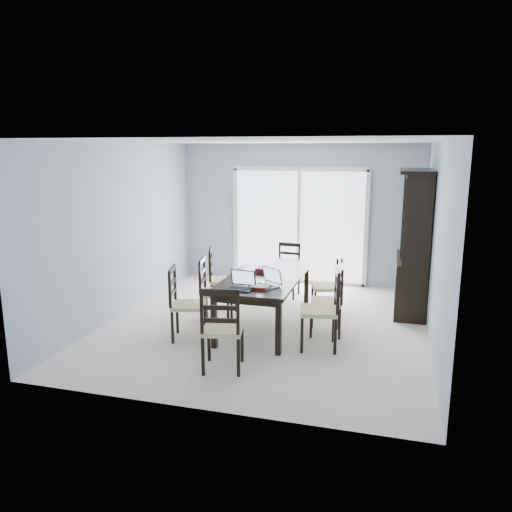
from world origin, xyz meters
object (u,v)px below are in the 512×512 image
(chair_right_near, at_px, (327,300))
(chair_end_far, at_px, (288,264))
(chair_left_mid, at_px, (210,284))
(chair_right_mid, at_px, (333,293))
(china_hutch, at_px, (414,244))
(laptop_silver, at_px, (264,282))
(dining_table, at_px, (266,280))
(game_box, at_px, (265,271))
(laptop_dark, at_px, (239,285))
(hot_tub, at_px, (292,244))
(chair_end_near, at_px, (221,320))
(chair_left_near, at_px, (181,295))
(chair_left_far, at_px, (218,272))
(cell_phone, at_px, (245,291))
(chair_right_far, at_px, (332,279))

(chair_right_near, relative_size, chair_end_far, 1.15)
(chair_left_mid, bearing_deg, chair_right_mid, 79.37)
(china_hutch, distance_m, laptop_silver, 2.66)
(dining_table, relative_size, game_box, 8.47)
(laptop_dark, relative_size, hot_tub, 0.16)
(chair_left_mid, bearing_deg, chair_end_near, 14.11)
(chair_left_near, xyz_separation_m, chair_right_near, (1.91, 0.19, 0.04))
(dining_table, xyz_separation_m, hot_tub, (-0.35, 3.57, -0.16))
(dining_table, height_order, game_box, game_box)
(chair_left_far, height_order, cell_phone, chair_left_far)
(chair_left_near, bearing_deg, chair_right_near, 80.85)
(chair_end_near, bearing_deg, chair_right_near, 33.58)
(cell_phone, xyz_separation_m, game_box, (0.01, 0.98, 0.03))
(chair_left_near, relative_size, chair_right_far, 1.07)
(chair_left_far, xyz_separation_m, cell_phone, (0.88, -1.44, 0.16))
(chair_end_near, bearing_deg, cell_phone, 76.02)
(chair_left_far, height_order, game_box, chair_left_far)
(laptop_dark, bearing_deg, chair_right_far, 61.69)
(dining_table, bearing_deg, laptop_silver, -77.82)
(dining_table, xyz_separation_m, chair_right_mid, (0.97, -0.11, -0.09))
(chair_end_far, bearing_deg, china_hutch, 174.36)
(chair_right_near, height_order, hot_tub, chair_right_near)
(hot_tub, bearing_deg, china_hutch, -44.27)
(laptop_silver, xyz_separation_m, game_box, (-0.17, 0.71, -0.03))
(china_hutch, height_order, laptop_dark, china_hutch)
(chair_left_near, bearing_deg, hot_tub, 157.36)
(china_hutch, bearing_deg, chair_end_far, 170.45)
(chair_right_mid, relative_size, cell_phone, 9.85)
(chair_left_far, distance_m, hot_tub, 3.07)
(chair_end_near, distance_m, hot_tub, 5.23)
(chair_right_near, xyz_separation_m, laptop_dark, (-1.09, -0.22, 0.17))
(china_hutch, height_order, chair_right_far, china_hutch)
(chair_right_far, bearing_deg, chair_end_near, 142.37)
(china_hutch, bearing_deg, chair_right_mid, -127.72)
(chair_left_far, relative_size, laptop_dark, 3.18)
(chair_right_far, height_order, cell_phone, chair_right_far)
(dining_table, height_order, cell_phone, cell_phone)
(dining_table, xyz_separation_m, chair_left_mid, (-0.80, -0.12, -0.08))
(chair_right_mid, xyz_separation_m, chair_right_far, (-0.12, 0.84, -0.02))
(laptop_dark, bearing_deg, cell_phone, -24.90)
(dining_table, bearing_deg, chair_end_near, -92.97)
(chair_right_far, distance_m, hot_tub, 3.08)
(cell_phone, bearing_deg, laptop_dark, 177.81)
(chair_left_near, bearing_deg, laptop_silver, 85.67)
(china_hutch, xyz_separation_m, cell_phone, (-2.07, -2.13, -0.32))
(chair_right_far, relative_size, chair_end_near, 0.91)
(china_hutch, xyz_separation_m, chair_left_near, (-2.97, -2.06, -0.47))
(chair_left_mid, relative_size, game_box, 4.30)
(chair_right_far, distance_m, cell_phone, 1.86)
(chair_left_far, distance_m, chair_right_near, 2.22)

